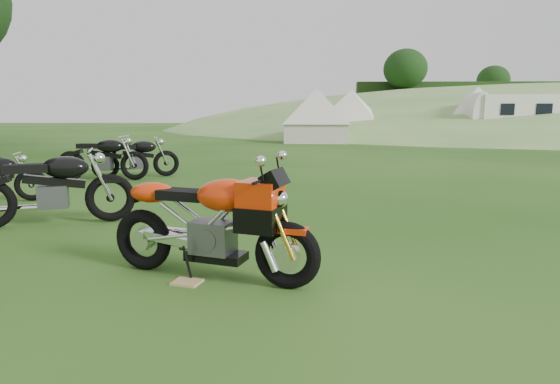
# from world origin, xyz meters

# --- Properties ---
(ground) EXTENTS (120.00, 120.00, 0.00)m
(ground) POSITION_xyz_m (0.00, 0.00, 0.00)
(ground) COLOR #193F0D
(ground) RESTS_ON ground
(hillside) EXTENTS (80.00, 64.00, 8.00)m
(hillside) POSITION_xyz_m (24.00, 40.00, 0.00)
(hillside) COLOR #588342
(hillside) RESTS_ON ground
(hedgerow) EXTENTS (36.00, 1.20, 8.60)m
(hedgerow) POSITION_xyz_m (24.00, 40.00, 0.00)
(hedgerow) COLOR #1B3411
(hedgerow) RESTS_ON ground
(sport_motorcycle) EXTENTS (2.01, 1.07, 1.17)m
(sport_motorcycle) POSITION_xyz_m (-0.79, -1.26, 0.59)
(sport_motorcycle) COLOR red
(sport_motorcycle) RESTS_ON ground
(plywood_board) EXTENTS (0.29, 0.26, 0.02)m
(plywood_board) POSITION_xyz_m (-0.99, -1.40, 0.01)
(plywood_board) COLOR tan
(plywood_board) RESTS_ON ground
(vintage_moto_a) EXTENTS (2.10, 1.13, 1.08)m
(vintage_moto_a) POSITION_xyz_m (-3.26, 0.69, 0.54)
(vintage_moto_a) COLOR black
(vintage_moto_a) RESTS_ON ground
(vintage_moto_b) EXTENTS (2.02, 0.50, 1.06)m
(vintage_moto_b) POSITION_xyz_m (-4.29, 4.92, 0.53)
(vintage_moto_b) COLOR black
(vintage_moto_b) RESTS_ON ground
(vintage_moto_d) EXTENTS (1.90, 1.18, 0.99)m
(vintage_moto_d) POSITION_xyz_m (-3.66, 5.30, 0.50)
(vintage_moto_d) COLOR black
(vintage_moto_d) RESTS_ON ground
(tent_left) EXTENTS (3.26, 3.26, 2.65)m
(tent_left) POSITION_xyz_m (1.15, 18.47, 1.33)
(tent_left) COLOR beige
(tent_left) RESTS_ON ground
(tent_mid) EXTENTS (3.88, 3.88, 2.70)m
(tent_mid) POSITION_xyz_m (3.28, 21.73, 1.35)
(tent_mid) COLOR silver
(tent_mid) RESTS_ON ground
(tent_right) EXTENTS (3.83, 3.83, 2.73)m
(tent_right) POSITION_xyz_m (9.58, 19.74, 1.37)
(tent_right) COLOR silver
(tent_right) RESTS_ON ground
(caravan) EXTENTS (5.16, 2.39, 2.39)m
(caravan) POSITION_xyz_m (11.12, 18.63, 1.20)
(caravan) COLOR silver
(caravan) RESTS_ON ground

